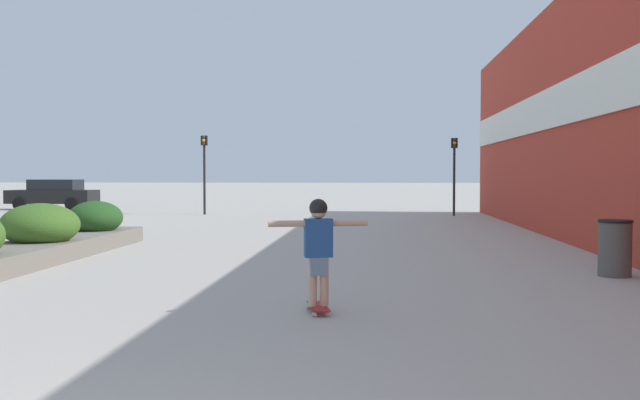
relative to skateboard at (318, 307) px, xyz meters
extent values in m
cube|color=#B23323|center=(6.24, 6.88, 3.39)|extent=(0.60, 37.95, 6.93)
cube|color=silver|center=(5.90, 10.11, 3.75)|extent=(0.06, 31.49, 1.20)
cube|color=slate|center=(-6.51, 5.56, 0.13)|extent=(1.59, 8.73, 0.40)
ellipsoid|color=#3D6623|center=(-6.56, 5.51, 0.69)|extent=(1.71, 1.65, 0.96)
ellipsoid|color=#234C1E|center=(-6.54, 8.57, 0.66)|extent=(1.40, 1.49, 0.88)
cube|color=maroon|center=(0.00, 0.00, 0.02)|extent=(0.39, 0.79, 0.01)
cylinder|color=beige|center=(-0.15, 0.24, -0.04)|extent=(0.07, 0.07, 0.05)
cylinder|color=beige|center=(0.03, 0.28, -0.04)|extent=(0.07, 0.07, 0.05)
cylinder|color=beige|center=(-0.03, -0.28, -0.04)|extent=(0.07, 0.07, 0.05)
cylinder|color=beige|center=(0.15, -0.24, -0.04)|extent=(0.07, 0.07, 0.05)
cylinder|color=tan|center=(-0.08, -0.02, 0.35)|extent=(0.15, 0.15, 0.66)
cylinder|color=tan|center=(0.08, 0.02, 0.35)|extent=(0.15, 0.15, 0.66)
cube|color=slate|center=(0.00, 0.00, 0.57)|extent=(0.28, 0.25, 0.24)
cube|color=#234C8C|center=(0.00, 0.00, 0.95)|extent=(0.41, 0.27, 0.52)
cylinder|color=tan|center=(-0.42, -0.10, 1.14)|extent=(0.50, 0.20, 0.09)
cylinder|color=tan|center=(0.42, 0.10, 1.14)|extent=(0.50, 0.20, 0.09)
sphere|color=tan|center=(0.00, 0.00, 1.31)|extent=(0.22, 0.22, 0.22)
sphere|color=black|center=(0.00, 0.00, 1.35)|extent=(0.25, 0.25, 0.25)
cylinder|color=#514C47|center=(5.16, 3.82, 0.42)|extent=(0.59, 0.59, 0.99)
cylinder|color=black|center=(5.16, 3.82, 0.94)|extent=(0.62, 0.62, 0.05)
cube|color=navy|center=(13.46, 26.02, 0.52)|extent=(3.89, 1.78, 0.56)
cube|color=black|center=(13.62, 26.02, 1.08)|extent=(2.14, 1.56, 0.57)
cylinder|color=black|center=(12.26, 25.18, 0.24)|extent=(0.61, 0.22, 0.61)
cylinder|color=black|center=(12.26, 26.87, 0.24)|extent=(0.61, 0.22, 0.61)
cube|color=black|center=(-16.14, 26.73, 0.62)|extent=(4.48, 1.73, 0.70)
cube|color=black|center=(-15.96, 26.73, 1.25)|extent=(2.46, 1.52, 0.56)
cylinder|color=black|center=(-17.53, 25.91, 0.26)|extent=(0.67, 0.22, 0.67)
cylinder|color=black|center=(-17.53, 27.55, 0.26)|extent=(0.67, 0.22, 0.67)
cylinder|color=black|center=(-14.75, 25.91, 0.26)|extent=(0.67, 0.22, 0.67)
cylinder|color=black|center=(-14.75, 27.55, 0.26)|extent=(0.67, 0.22, 0.67)
cylinder|color=black|center=(-7.10, 22.95, 1.53)|extent=(0.11, 0.11, 3.20)
cube|color=black|center=(-7.10, 22.95, 3.36)|extent=(0.28, 0.20, 0.45)
sphere|color=#2D2823|center=(-7.10, 22.83, 3.51)|extent=(0.15, 0.15, 0.15)
sphere|color=orange|center=(-7.10, 22.83, 3.36)|extent=(0.15, 0.15, 0.15)
sphere|color=#2D2823|center=(-7.10, 22.83, 3.21)|extent=(0.15, 0.15, 0.15)
cylinder|color=black|center=(4.35, 22.82, 1.45)|extent=(0.11, 0.11, 3.05)
cube|color=black|center=(4.35, 22.82, 3.20)|extent=(0.28, 0.20, 0.45)
sphere|color=#2D2823|center=(4.35, 22.70, 3.35)|extent=(0.15, 0.15, 0.15)
sphere|color=orange|center=(4.35, 22.70, 3.20)|extent=(0.15, 0.15, 0.15)
sphere|color=#2D2823|center=(4.35, 22.70, 3.05)|extent=(0.15, 0.15, 0.15)
camera|label=1|loc=(0.75, -9.57, 1.81)|focal=40.00mm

